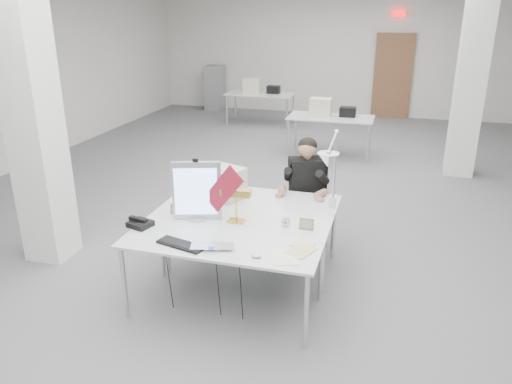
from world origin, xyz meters
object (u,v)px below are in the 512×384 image
monitor (197,191)px  architect_lamp (331,173)px  seated_person (306,175)px  bankers_lamp (236,205)px  laptop (211,250)px  office_chair (306,204)px  desk_main (224,238)px  desk_phone (140,224)px  beige_monitor (225,183)px

monitor → architect_lamp: 1.32m
seated_person → architect_lamp: (0.38, -0.76, 0.31)m
bankers_lamp → architect_lamp: bearing=21.9°
laptop → office_chair: bearing=60.1°
desk_main → architect_lamp: bearing=41.9°
office_chair → monitor: 1.60m
desk_main → office_chair: size_ratio=1.71×
desk_main → office_chair: bearing=73.5°
desk_phone → architect_lamp: 1.90m
bankers_lamp → beige_monitor: 0.66m
desk_main → beige_monitor: beige_monitor is taller
monitor → laptop: (0.37, -0.62, -0.28)m
monitor → laptop: size_ratio=1.60×
bankers_lamp → office_chair: bearing=65.6°
office_chair → architect_lamp: size_ratio=1.15×
laptop → desk_phone: size_ratio=1.78×
office_chair → seated_person: bearing=-112.2°
seated_person → laptop: seated_person is taller
seated_person → office_chair: bearing=67.8°
bankers_lamp → desk_phone: (-0.85, -0.36, -0.15)m
desk_main → seated_person: size_ratio=2.05×
desk_phone → architect_lamp: architect_lamp is taller
seated_person → desk_main: bearing=-129.3°
monitor → bankers_lamp: bearing=-12.6°
desk_main → architect_lamp: size_ratio=1.98×
office_chair → beige_monitor: bearing=-163.3°
bankers_lamp → laptop: bearing=-94.4°
office_chair → bankers_lamp: 1.36m
desk_main → laptop: size_ratio=4.89×
laptop → bankers_lamp: (0.01, 0.65, 0.16)m
beige_monitor → desk_phone: bearing=-99.6°
monitor → bankers_lamp: size_ratio=1.68×
monitor → desk_phone: monitor is taller
desk_main → laptop: 0.29m
laptop → beige_monitor: 1.28m
laptop → monitor: bearing=105.9°
desk_main → monitor: monitor is taller
beige_monitor → architect_lamp: bearing=11.2°
desk_main → office_chair: office_chair is taller
architect_lamp → monitor: bearing=-171.9°
architect_lamp → laptop: bearing=-140.5°
desk_main → seated_person: (0.47, 1.52, 0.16)m
seated_person → bankers_lamp: size_ratio=2.51×
desk_phone → beige_monitor: (0.53, 0.94, 0.14)m
monitor → beige_monitor: (0.08, 0.61, -0.13)m
monitor → office_chair: bearing=37.7°
beige_monitor → architect_lamp: size_ratio=0.39×
office_chair → seated_person: seated_person is taller
bankers_lamp → desk_phone: bankers_lamp is taller
beige_monitor → seated_person: bearing=56.7°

